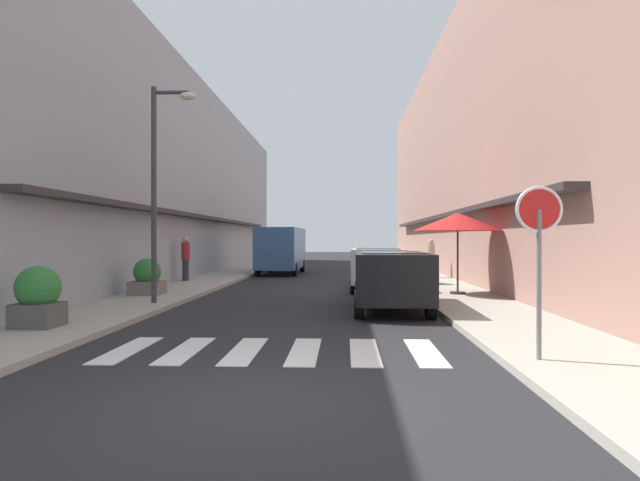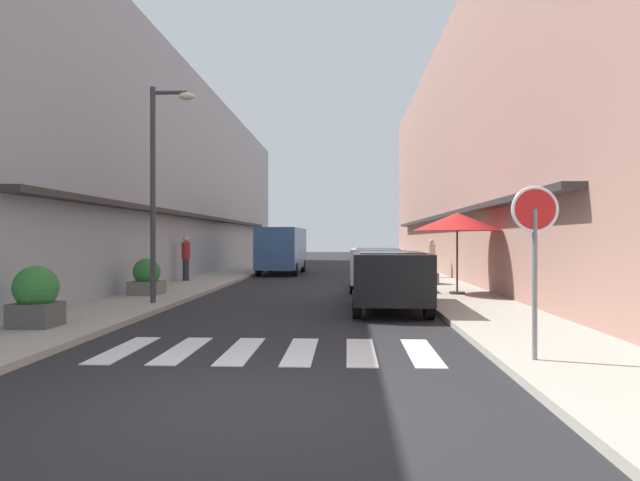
{
  "view_description": "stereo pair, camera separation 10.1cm",
  "coord_description": "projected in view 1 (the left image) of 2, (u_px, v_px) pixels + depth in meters",
  "views": [
    {
      "loc": [
        1.11,
        -5.99,
        1.79
      ],
      "look_at": [
        0.18,
        15.24,
        1.73
      ],
      "focal_mm": 31.35,
      "sensor_mm": 36.0,
      "label": 1
    },
    {
      "loc": [
        1.21,
        -5.99,
        1.79
      ],
      "look_at": [
        0.18,
        15.24,
        1.73
      ],
      "focal_mm": 31.35,
      "sensor_mm": 36.0,
      "label": 2
    }
  ],
  "objects": [
    {
      "name": "ground_plane",
      "position": [
        320.0,
        279.0,
        25.1
      ],
      "size": [
        104.95,
        104.95,
        0.0
      ],
      "primitive_type": "plane",
      "color": "#232326"
    },
    {
      "name": "parked_car_mid",
      "position": [
        378.0,
        264.0,
        19.44
      ],
      "size": [
        1.95,
        4.24,
        1.47
      ],
      "color": "silver",
      "rests_on": "ground_plane"
    },
    {
      "name": "pedestrian_walking_far",
      "position": [
        431.0,
        257.0,
        24.42
      ],
      "size": [
        0.34,
        0.34,
        1.66
      ],
      "rotation": [
        0.0,
        0.0,
        0.85
      ],
      "color": "#282B33",
      "rests_on": "sidewalk_right"
    },
    {
      "name": "crosswalk",
      "position": [
        275.0,
        351.0,
        8.87
      ],
      "size": [
        5.2,
        2.2,
        0.01
      ],
      "color": "silver",
      "rests_on": "ground_plane"
    },
    {
      "name": "delivery_van",
      "position": [
        281.0,
        247.0,
        28.53
      ],
      "size": [
        2.13,
        5.45,
        2.37
      ],
      "color": "#33598C",
      "rests_on": "ground_plane"
    },
    {
      "name": "planter_far",
      "position": [
        423.0,
        270.0,
        20.8
      ],
      "size": [
        1.05,
        1.05,
        1.17
      ],
      "color": "slate",
      "rests_on": "sidewalk_right"
    },
    {
      "name": "street_lamp",
      "position": [
        161.0,
        172.0,
        14.58
      ],
      "size": [
        1.19,
        0.28,
        5.65
      ],
      "color": "#38383D",
      "rests_on": "sidewalk_left"
    },
    {
      "name": "sidewalk_left",
      "position": [
        220.0,
        277.0,
        25.3
      ],
      "size": [
        2.43,
        66.79,
        0.12
      ],
      "primitive_type": "cube",
      "color": "#9E998E",
      "rests_on": "ground_plane"
    },
    {
      "name": "building_row_left",
      "position": [
        150.0,
        178.0,
        26.84
      ],
      "size": [
        5.5,
        44.93,
        9.49
      ],
      "color": "#939EA8",
      "rests_on": "ground_plane"
    },
    {
      "name": "parked_car_near",
      "position": [
        391.0,
        274.0,
        13.8
      ],
      "size": [
        1.89,
        4.18,
        1.47
      ],
      "color": "black",
      "rests_on": "ground_plane"
    },
    {
      "name": "building_row_right",
      "position": [
        497.0,
        153.0,
        26.11
      ],
      "size": [
        5.5,
        44.93,
        11.61
      ],
      "color": "#A87A6B",
      "rests_on": "ground_plane"
    },
    {
      "name": "cafe_umbrella",
      "position": [
        458.0,
        222.0,
        16.97
      ],
      "size": [
        2.72,
        2.72,
        2.47
      ],
      "color": "#262626",
      "rests_on": "sidewalk_right"
    },
    {
      "name": "planter_corner",
      "position": [
        38.0,
        297.0,
        10.57
      ],
      "size": [
        0.83,
        0.83,
        1.16
      ],
      "color": "#4C4C4C",
      "rests_on": "sidewalk_left"
    },
    {
      "name": "round_street_sign",
      "position": [
        539.0,
        227.0,
        7.71
      ],
      "size": [
        0.65,
        0.07,
        2.4
      ],
      "color": "slate",
      "rests_on": "sidewalk_right"
    },
    {
      "name": "planter_midblock",
      "position": [
        147.0,
        278.0,
        16.81
      ],
      "size": [
        0.92,
        0.92,
        1.09
      ],
      "color": "slate",
      "rests_on": "sidewalk_left"
    },
    {
      "name": "pedestrian_walking_near",
      "position": [
        186.0,
        257.0,
        22.35
      ],
      "size": [
        0.34,
        0.34,
        1.77
      ],
      "rotation": [
        0.0,
        0.0,
        1.81
      ],
      "color": "#282B33",
      "rests_on": "sidewalk_left"
    },
    {
      "name": "sidewalk_right",
      "position": [
        421.0,
        278.0,
        24.9
      ],
      "size": [
        2.43,
        66.79,
        0.12
      ],
      "primitive_type": "cube",
      "color": "#ADA899",
      "rests_on": "ground_plane"
    }
  ]
}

